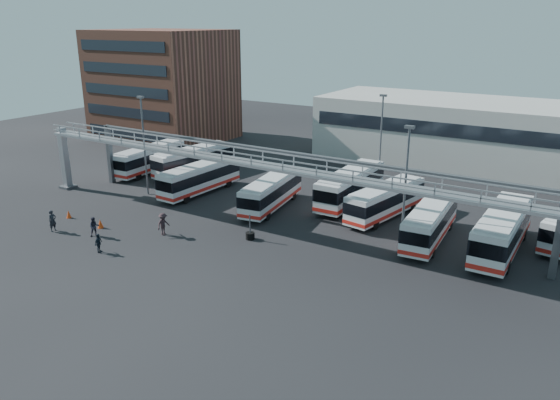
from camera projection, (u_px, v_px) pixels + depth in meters
The scene contains 22 objects.
ground at pixel (222, 253), 42.84m from camera, with size 140.00×140.00×0.00m, color black.
gantry at pixel (263, 169), 45.82m from camera, with size 51.40×5.15×7.10m.
apartment_building at pixel (163, 85), 81.52m from camera, with size 18.00×15.00×16.00m, color brown.
warehouse at pixel (492, 136), 66.13m from camera, with size 42.00×14.00×8.00m, color #9E9E99.
light_pole_left at pixel (144, 140), 55.50m from camera, with size 0.70×0.35×10.21m.
light_pole_mid at pixel (405, 185), 40.63m from camera, with size 0.70×0.35×10.21m.
light_pole_back at pixel (381, 138), 56.72m from camera, with size 0.70×0.35×10.21m.
bus_0 at pixel (150, 158), 64.80m from camera, with size 3.00×10.51×3.16m.
bus_1 at pixel (194, 160), 63.95m from camera, with size 4.02×10.86×3.22m.
bus_2 at pixel (200, 177), 57.04m from camera, with size 2.83×10.44×3.14m.
bus_4 at pixel (271, 191), 52.52m from camera, with size 3.86×10.32×3.06m.
bus_5 at pixel (351, 185), 53.83m from camera, with size 2.74×11.24×3.41m.
bus_6 at pixel (385, 200), 50.05m from camera, with size 4.09×10.43×3.09m.
bus_7 at pixel (430, 221), 44.73m from camera, with size 3.11×10.42×3.12m.
bus_8 at pixel (502, 230), 42.39m from camera, with size 2.70×11.50×3.49m.
pedestrian_a at pixel (52, 221), 47.02m from camera, with size 0.70×0.46×1.91m, color black.
pedestrian_b at pixel (94, 227), 45.95m from camera, with size 0.83×0.64×1.70m, color #272432.
pedestrian_c at pixel (163, 224), 46.20m from camera, with size 1.27×0.73×1.97m, color #2F1F23.
pedestrian_d at pixel (98, 243), 42.77m from camera, with size 0.91×0.38×1.56m, color black.
cone_left at pixel (69, 214), 50.34m from camera, with size 0.45×0.45×0.71m, color red.
cone_right at pixel (100, 224), 47.91m from camera, with size 0.50×0.50×0.80m, color red.
tire_stack at pixel (250, 235), 45.48m from camera, with size 0.75×0.75×2.16m.
Camera 1 is at (24.66, -30.95, 17.54)m, focal length 35.00 mm.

